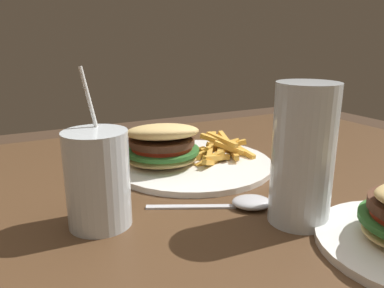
{
  "coord_description": "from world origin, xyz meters",
  "views": [
    {
      "loc": [
        0.24,
        0.38,
        1.01
      ],
      "look_at": [
        -0.07,
        -0.21,
        0.82
      ],
      "focal_mm": 35.0,
      "sensor_mm": 36.0,
      "label": 1
    }
  ],
  "objects_px": {
    "spoon": "(246,203)",
    "meal_plate_near": "(178,153)",
    "juice_glass": "(98,181)",
    "beer_glass": "(303,157)"
  },
  "relations": [
    {
      "from": "spoon",
      "to": "meal_plate_near",
      "type": "bearing_deg",
      "value": 120.42
    },
    {
      "from": "juice_glass",
      "to": "beer_glass",
      "type": "bearing_deg",
      "value": 154.82
    },
    {
      "from": "meal_plate_near",
      "to": "juice_glass",
      "type": "height_order",
      "value": "juice_glass"
    },
    {
      "from": "beer_glass",
      "to": "spoon",
      "type": "bearing_deg",
      "value": -59.52
    },
    {
      "from": "spoon",
      "to": "juice_glass",
      "type": "bearing_deg",
      "value": -167.21
    },
    {
      "from": "meal_plate_near",
      "to": "beer_glass",
      "type": "height_order",
      "value": "beer_glass"
    },
    {
      "from": "beer_glass",
      "to": "juice_glass",
      "type": "height_order",
      "value": "juice_glass"
    },
    {
      "from": "juice_glass",
      "to": "meal_plate_near",
      "type": "bearing_deg",
      "value": -140.46
    },
    {
      "from": "beer_glass",
      "to": "juice_glass",
      "type": "xyz_separation_m",
      "value": [
        0.23,
        -0.11,
        -0.03
      ]
    },
    {
      "from": "beer_glass",
      "to": "juice_glass",
      "type": "relative_size",
      "value": 0.91
    }
  ]
}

